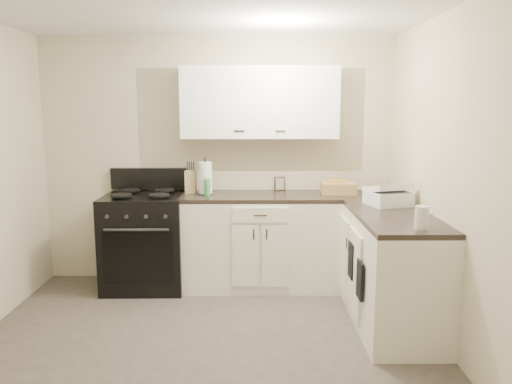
{
  "coord_description": "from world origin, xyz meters",
  "views": [
    {
      "loc": [
        0.35,
        -3.37,
        1.79
      ],
      "look_at": [
        0.38,
        0.85,
        1.08
      ],
      "focal_mm": 35.0,
      "sensor_mm": 36.0,
      "label": 1
    }
  ],
  "objects_px": {
    "stove": "(145,242)",
    "countertop_grill": "(388,198)",
    "wicker_basket": "(338,188)",
    "knife_block": "(191,182)",
    "paper_towel": "(205,178)"
  },
  "relations": [
    {
      "from": "stove",
      "to": "countertop_grill",
      "type": "xyz_separation_m",
      "value": [
        2.27,
        -0.52,
        0.54
      ]
    },
    {
      "from": "wicker_basket",
      "to": "countertop_grill",
      "type": "xyz_separation_m",
      "value": [
        0.34,
        -0.59,
        0.01
      ]
    },
    {
      "from": "countertop_grill",
      "to": "stove",
      "type": "bearing_deg",
      "value": 151.14
    },
    {
      "from": "stove",
      "to": "countertop_grill",
      "type": "bearing_deg",
      "value": -12.98
    },
    {
      "from": "knife_block",
      "to": "wicker_basket",
      "type": "xyz_separation_m",
      "value": [
        1.48,
        -0.07,
        -0.06
      ]
    },
    {
      "from": "paper_towel",
      "to": "wicker_basket",
      "type": "relative_size",
      "value": 0.95
    },
    {
      "from": "stove",
      "to": "knife_block",
      "type": "relative_size",
      "value": 4.21
    },
    {
      "from": "stove",
      "to": "paper_towel",
      "type": "xyz_separation_m",
      "value": [
        0.61,
        0.06,
        0.64
      ]
    },
    {
      "from": "stove",
      "to": "knife_block",
      "type": "distance_m",
      "value": 0.76
    },
    {
      "from": "stove",
      "to": "wicker_basket",
      "type": "relative_size",
      "value": 2.83
    },
    {
      "from": "knife_block",
      "to": "wicker_basket",
      "type": "relative_size",
      "value": 0.67
    },
    {
      "from": "knife_block",
      "to": "paper_towel",
      "type": "distance_m",
      "value": 0.18
    },
    {
      "from": "paper_towel",
      "to": "countertop_grill",
      "type": "distance_m",
      "value": 1.77
    },
    {
      "from": "paper_towel",
      "to": "countertop_grill",
      "type": "bearing_deg",
      "value": -19.21
    },
    {
      "from": "wicker_basket",
      "to": "countertop_grill",
      "type": "bearing_deg",
      "value": -60.27
    }
  ]
}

